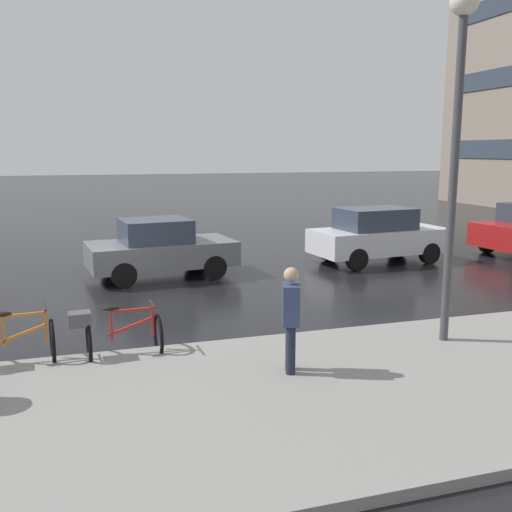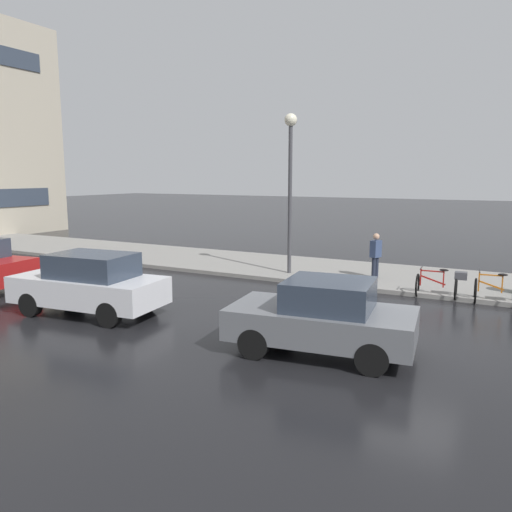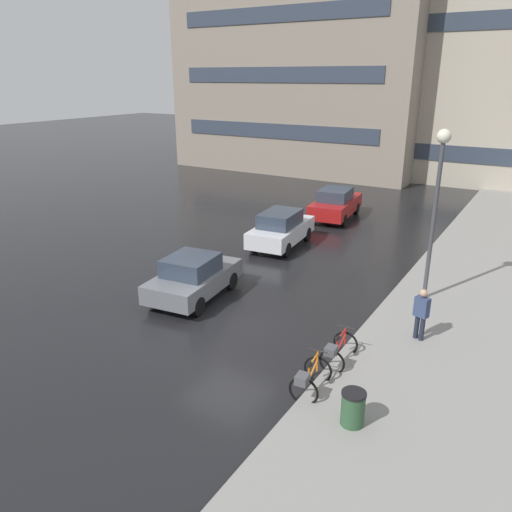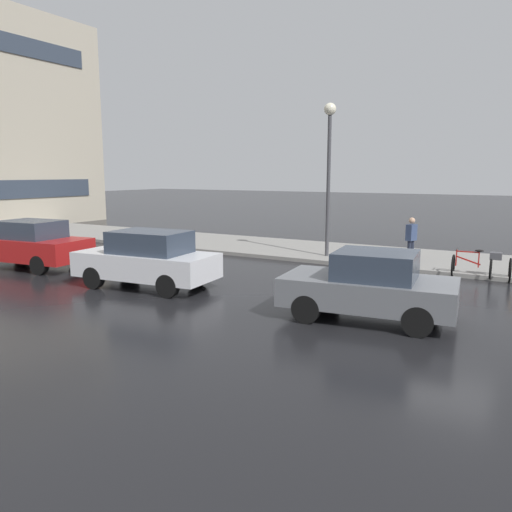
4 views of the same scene
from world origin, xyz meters
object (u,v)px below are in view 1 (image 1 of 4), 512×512
(car_white, at_px, (378,235))
(streetlamp, at_px, (458,105))
(bicycle_second, at_px, (114,333))
(pedestrian, at_px, (291,318))
(car_grey, at_px, (160,248))
(bicycle_nearest, at_px, (7,340))

(car_white, height_order, streetlamp, streetlamp)
(bicycle_second, distance_m, streetlamp, 6.59)
(pedestrian, bearing_deg, car_grey, -173.43)
(car_white, relative_size, streetlamp, 0.73)
(car_grey, height_order, car_white, car_white)
(bicycle_nearest, height_order, car_grey, car_grey)
(bicycle_second, xyz_separation_m, pedestrian, (1.54, 2.43, 0.48))
(car_white, bearing_deg, car_grey, -89.09)
(bicycle_nearest, distance_m, car_white, 11.45)
(bicycle_nearest, bearing_deg, car_grey, 152.35)
(bicycle_second, bearing_deg, streetlamp, 79.96)
(bicycle_nearest, xyz_separation_m, car_grey, (-5.98, 3.13, 0.28))
(streetlamp, bearing_deg, car_grey, -150.90)
(car_grey, bearing_deg, pedestrian, 6.57)
(car_grey, bearing_deg, bicycle_second, -14.40)
(bicycle_second, relative_size, car_white, 0.34)
(car_white, bearing_deg, pedestrian, -36.44)
(bicycle_nearest, distance_m, bicycle_second, 1.58)
(bicycle_second, distance_m, car_white, 10.18)
(bicycle_nearest, relative_size, pedestrian, 0.81)
(bicycle_second, relative_size, car_grey, 0.36)
(bicycle_nearest, height_order, bicycle_second, bicycle_nearest)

